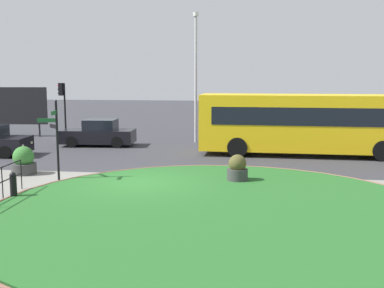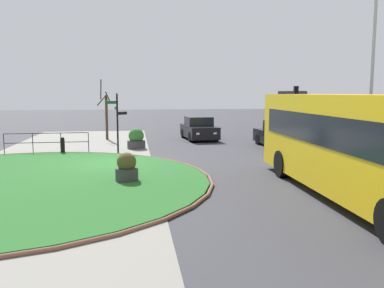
# 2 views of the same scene
# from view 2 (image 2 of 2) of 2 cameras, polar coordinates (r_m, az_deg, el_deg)

# --- Properties ---
(ground) EXTENTS (120.00, 120.00, 0.00)m
(ground) POSITION_cam_2_polar(r_m,az_deg,el_deg) (17.96, -11.85, -2.97)
(ground) COLOR #333338
(sidewalk_paving) EXTENTS (32.00, 7.96, 0.02)m
(sidewalk_paving) POSITION_cam_2_polar(r_m,az_deg,el_deg) (18.21, -18.20, -3.01)
(sidewalk_paving) COLOR gray
(sidewalk_paving) RESTS_ON ground
(grass_island) EXTENTS (13.71, 13.71, 0.10)m
(grass_island) POSITION_cam_2_polar(r_m,az_deg,el_deg) (15.36, -24.13, -4.98)
(grass_island) COLOR #235B23
(grass_island) RESTS_ON ground
(grass_kerb_ring) EXTENTS (14.02, 14.02, 0.11)m
(grass_kerb_ring) POSITION_cam_2_polar(r_m,az_deg,el_deg) (15.36, -24.14, -4.96)
(grass_kerb_ring) COLOR brown
(grass_kerb_ring) RESTS_ON ground
(signpost_directional) EXTENTS (0.80, 1.07, 3.12)m
(signpost_directional) POSITION_cam_2_polar(r_m,az_deg,el_deg) (20.99, -10.51, 3.45)
(signpost_directional) COLOR black
(signpost_directional) RESTS_ON ground
(bollard_foreground) EXTENTS (0.22, 0.22, 0.89)m
(bollard_foreground) POSITION_cam_2_polar(r_m,az_deg,el_deg) (21.72, -17.80, -0.19)
(bollard_foreground) COLOR black
(bollard_foreground) RESTS_ON ground
(railing_grass_edge) EXTENTS (0.18, 4.21, 1.08)m
(railing_grass_edge) POSITION_cam_2_polar(r_m,az_deg,el_deg) (22.13, -19.80, 0.50)
(railing_grass_edge) COLOR black
(railing_grass_edge) RESTS_ON ground
(bus_yellow) EXTENTS (10.85, 2.73, 3.08)m
(bus_yellow) POSITION_cam_2_polar(r_m,az_deg,el_deg) (12.61, 22.59, -0.02)
(bus_yellow) COLOR yellow
(bus_yellow) RESTS_ON ground
(car_near_lane) EXTENTS (4.11, 2.16, 1.54)m
(car_near_lane) POSITION_cam_2_polar(r_m,az_deg,el_deg) (27.23, 0.99, 2.12)
(car_near_lane) COLOR black
(car_near_lane) RESTS_ON ground
(car_far_lane) EXTENTS (4.28, 2.03, 1.53)m
(car_far_lane) POSITION_cam_2_polar(r_m,az_deg,el_deg) (23.97, 12.34, 1.22)
(car_far_lane) COLOR black
(car_far_lane) RESTS_ON ground
(traffic_light_near) EXTENTS (0.49, 0.27, 3.57)m
(traffic_light_near) POSITION_cam_2_polar(r_m,az_deg,el_deg) (27.41, 14.47, 5.95)
(traffic_light_near) COLOR black
(traffic_light_near) RESTS_ON ground
(lamppost_tall) EXTENTS (0.32, 0.32, 7.71)m
(lamppost_tall) POSITION_cam_2_polar(r_m,az_deg,el_deg) (19.97, 24.08, 9.53)
(lamppost_tall) COLOR #B7B7BC
(lamppost_tall) RESTS_ON ground
(billboard_left) EXTENTS (4.60, 0.51, 3.27)m
(billboard_left) POSITION_cam_2_polar(r_m,az_deg,el_deg) (31.57, 13.83, 4.98)
(billboard_left) COLOR black
(billboard_left) RESTS_ON ground
(planter_near_signpost) EXTENTS (1.01, 1.01, 1.17)m
(planter_near_signpost) POSITION_cam_2_polar(r_m,az_deg,el_deg) (22.91, -7.87, 0.62)
(planter_near_signpost) COLOR #383838
(planter_near_signpost) RESTS_ON ground
(planter_kerbside) EXTENTS (0.79, 0.79, 1.08)m
(planter_kerbside) POSITION_cam_2_polar(r_m,az_deg,el_deg) (14.25, -9.20, -3.52)
(planter_kerbside) COLOR #383838
(planter_kerbside) RESTS_ON ground
(street_tree_bare) EXTENTS (0.99, 0.95, 4.03)m
(street_tree_bare) POSITION_cam_2_polar(r_m,az_deg,el_deg) (27.56, -12.04, 4.25)
(street_tree_bare) COLOR #423323
(street_tree_bare) RESTS_ON ground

